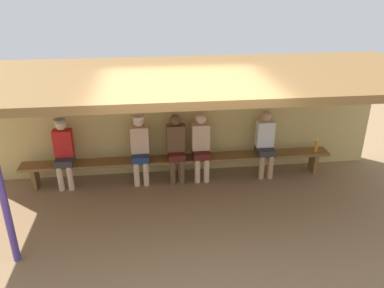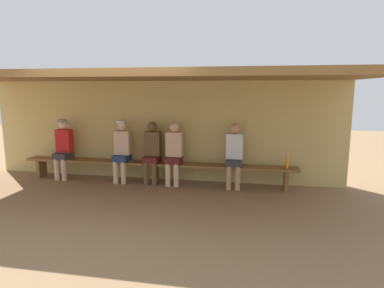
% 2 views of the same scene
% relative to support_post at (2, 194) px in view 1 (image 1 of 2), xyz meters
% --- Properties ---
extents(ground_plane, '(24.00, 24.00, 0.00)m').
position_rel_support_post_xyz_m(ground_plane, '(2.52, 0.55, -1.10)').
color(ground_plane, '#8C6D4C').
extents(back_wall, '(8.00, 0.20, 2.20)m').
position_rel_support_post_xyz_m(back_wall, '(2.52, 2.55, 0.00)').
color(back_wall, tan).
rests_on(back_wall, ground).
extents(dugout_roof, '(8.00, 2.80, 0.12)m').
position_rel_support_post_xyz_m(dugout_roof, '(2.52, 1.25, 1.16)').
color(dugout_roof, brown).
rests_on(dugout_roof, back_wall).
extents(support_post, '(0.10, 0.10, 2.20)m').
position_rel_support_post_xyz_m(support_post, '(0.00, 0.00, 0.00)').
color(support_post, '#4C388C').
rests_on(support_post, ground).
extents(bench, '(6.00, 0.36, 0.46)m').
position_rel_support_post_xyz_m(bench, '(2.52, 2.10, -0.71)').
color(bench, brown).
rests_on(bench, ground).
extents(player_with_sunglasses, '(0.34, 0.42, 1.34)m').
position_rel_support_post_xyz_m(player_with_sunglasses, '(4.22, 2.10, -0.37)').
color(player_with_sunglasses, '#333338').
rests_on(player_with_sunglasses, ground).
extents(player_near_post, '(0.34, 0.42, 1.34)m').
position_rel_support_post_xyz_m(player_near_post, '(2.94, 2.10, -0.37)').
color(player_near_post, '#591E19').
rests_on(player_near_post, ground).
extents(player_leftmost, '(0.34, 0.42, 1.34)m').
position_rel_support_post_xyz_m(player_leftmost, '(1.77, 2.10, -0.35)').
color(player_leftmost, navy).
rests_on(player_leftmost, ground).
extents(player_rightmost, '(0.34, 0.42, 1.34)m').
position_rel_support_post_xyz_m(player_rightmost, '(2.46, 2.10, -0.37)').
color(player_rightmost, '#591E19').
rests_on(player_rightmost, ground).
extents(player_in_blue, '(0.34, 0.42, 1.34)m').
position_rel_support_post_xyz_m(player_in_blue, '(0.36, 2.10, -0.35)').
color(player_in_blue, '#333338').
rests_on(player_in_blue, ground).
extents(water_bottle_green, '(0.06, 0.06, 0.26)m').
position_rel_support_post_xyz_m(water_bottle_green, '(5.27, 2.08, -0.52)').
color(water_bottle_green, orange).
rests_on(water_bottle_green, bench).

